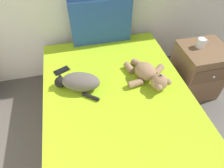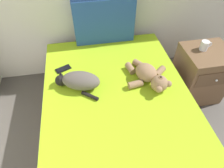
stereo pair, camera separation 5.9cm
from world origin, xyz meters
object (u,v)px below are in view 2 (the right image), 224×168
(cat, at_px, (79,81))
(patterned_cushion, at_px, (104,21))
(mug, at_px, (205,45))
(cell_phone, at_px, (63,69))
(bed, at_px, (119,122))
(nightstand, at_px, (200,74))
(teddy_bear, at_px, (150,76))

(cat, bearing_deg, patterned_cushion, 63.73)
(patterned_cushion, distance_m, mug, 1.06)
(patterned_cushion, xyz_separation_m, mug, (0.94, -0.49, -0.09))
(cell_phone, bearing_deg, cat, -60.89)
(patterned_cushion, bearing_deg, bed, -91.21)
(bed, height_order, patterned_cushion, patterned_cushion)
(nightstand, bearing_deg, cat, -173.82)
(cat, relative_size, mug, 3.51)
(bed, relative_size, mug, 17.33)
(bed, xyz_separation_m, nightstand, (1.01, 0.42, 0.06))
(bed, relative_size, teddy_bear, 4.20)
(cat, distance_m, cell_phone, 0.30)
(teddy_bear, xyz_separation_m, nightstand, (0.69, 0.19, -0.27))
(bed, height_order, nightstand, nightstand)
(bed, distance_m, nightstand, 1.09)
(teddy_bear, bearing_deg, mug, 20.72)
(bed, xyz_separation_m, teddy_bear, (0.32, 0.23, 0.33))
(cat, bearing_deg, teddy_bear, -4.50)
(patterned_cushion, bearing_deg, cat, -116.27)
(bed, xyz_separation_m, mug, (0.96, 0.47, 0.41))
(bed, distance_m, teddy_bear, 0.51)
(cat, xyz_separation_m, nightstand, (1.33, 0.14, -0.28))
(teddy_bear, xyz_separation_m, mug, (0.64, 0.24, 0.08))
(mug, bearing_deg, patterned_cushion, 152.32)
(bed, distance_m, cat, 0.54)
(patterned_cushion, xyz_separation_m, teddy_bear, (0.30, -0.73, -0.18))
(cat, xyz_separation_m, teddy_bear, (0.64, -0.05, -0.00))
(cell_phone, height_order, mug, mug)
(patterned_cushion, relative_size, cat, 1.56)
(cat, xyz_separation_m, mug, (1.28, 0.19, 0.08))
(bed, height_order, teddy_bear, teddy_bear)
(teddy_bear, bearing_deg, cell_phone, 158.36)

